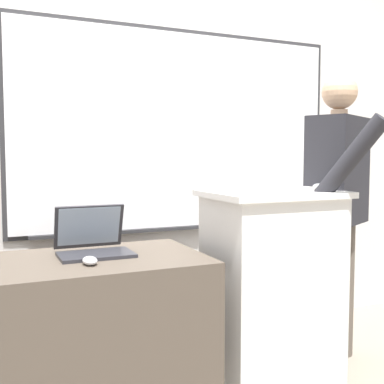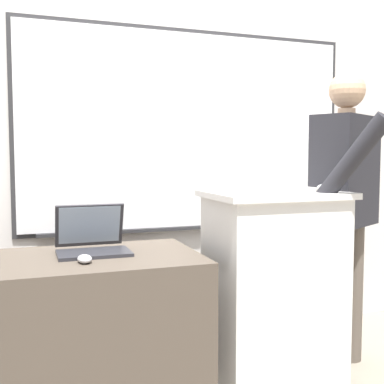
% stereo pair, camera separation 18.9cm
% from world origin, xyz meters
% --- Properties ---
extents(back_wall, '(6.40, 0.17, 2.62)m').
position_xyz_m(back_wall, '(0.01, 1.16, 1.31)').
color(back_wall, silver).
rests_on(back_wall, ground_plane).
extents(lectern_podium, '(0.67, 0.49, 0.97)m').
position_xyz_m(lectern_podium, '(0.39, 0.39, 0.49)').
color(lectern_podium, silver).
rests_on(lectern_podium, ground_plane).
extents(side_desk, '(1.03, 0.65, 0.70)m').
position_xyz_m(side_desk, '(-0.52, 0.45, 0.35)').
color(side_desk, '#4C4238').
rests_on(side_desk, ground_plane).
extents(person_presenter, '(0.58, 0.67, 1.59)m').
position_xyz_m(person_presenter, '(0.85, 0.42, 0.91)').
color(person_presenter, brown).
rests_on(person_presenter, ground_plane).
extents(laptop, '(0.33, 0.29, 0.22)m').
position_xyz_m(laptop, '(-0.48, 0.54, 0.76)').
color(laptop, '#28282D').
rests_on(laptop, side_desk).
extents(wireless_keyboard, '(0.42, 0.11, 0.02)m').
position_xyz_m(wireless_keyboard, '(0.38, 0.32, 0.98)').
color(wireless_keyboard, beige).
rests_on(wireless_keyboard, lectern_podium).
extents(computer_mouse_by_laptop, '(0.06, 0.10, 0.03)m').
position_xyz_m(computer_mouse_by_laptop, '(-0.54, 0.32, 0.72)').
color(computer_mouse_by_laptop, '#BCBCC1').
rests_on(computer_mouse_by_laptop, side_desk).
extents(computer_mouse_by_keyboard, '(0.06, 0.10, 0.03)m').
position_xyz_m(computer_mouse_by_keyboard, '(0.66, 0.34, 0.99)').
color(computer_mouse_by_keyboard, '#BCBCC1').
rests_on(computer_mouse_by_keyboard, lectern_podium).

